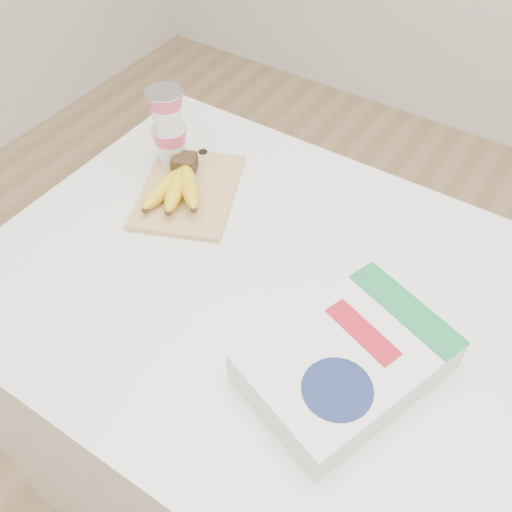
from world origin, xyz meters
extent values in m
plane|color=tan|center=(0.00, 0.00, 0.00)|extent=(4.00, 4.00, 0.00)
cube|color=white|center=(0.00, 0.00, 0.45)|extent=(1.20, 0.80, 0.90)
cube|color=#DEB67A|center=(-0.35, 0.11, 0.91)|extent=(0.27, 0.31, 0.01)
cube|color=#382816|center=(-0.39, 0.15, 0.94)|extent=(0.06, 0.06, 0.03)
ellipsoid|color=yellow|center=(-0.38, 0.08, 0.93)|extent=(0.05, 0.16, 0.05)
sphere|color=#382816|center=(-0.37, 0.00, 0.93)|extent=(0.01, 0.01, 0.01)
ellipsoid|color=yellow|center=(-0.36, 0.08, 0.93)|extent=(0.10, 0.15, 0.05)
sphere|color=#382816|center=(-0.32, 0.02, 0.93)|extent=(0.01, 0.01, 0.01)
ellipsoid|color=yellow|center=(-0.33, 0.10, 0.94)|extent=(0.13, 0.13, 0.05)
sphere|color=#382816|center=(-0.28, 0.05, 0.94)|extent=(0.01, 0.01, 0.01)
cylinder|color=silver|center=(-0.43, 0.16, 1.09)|extent=(0.08, 0.08, 0.00)
cube|color=white|center=(0.11, -0.09, 0.93)|extent=(0.29, 0.35, 0.06)
cube|color=#1B7D41|center=(0.15, 0.03, 0.97)|extent=(0.21, 0.12, 0.00)
cylinder|color=#152150|center=(0.13, -0.16, 0.97)|extent=(0.13, 0.13, 0.00)
cube|color=#B51424|center=(0.11, -0.05, 0.97)|extent=(0.13, 0.08, 0.00)
camera|label=1|loc=(0.25, -0.55, 1.68)|focal=40.00mm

